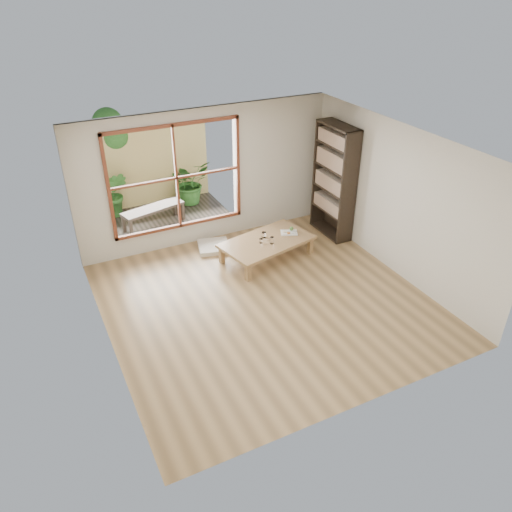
% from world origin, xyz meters
% --- Properties ---
extents(ground, '(5.00, 5.00, 0.00)m').
position_xyz_m(ground, '(0.00, 0.00, 0.00)').
color(ground, tan).
rests_on(ground, ground).
extents(low_table, '(1.85, 1.29, 0.37)m').
position_xyz_m(low_table, '(0.66, 1.24, 0.32)').
color(low_table, '#9F764D').
rests_on(low_table, ground).
extents(floor_cushion, '(0.70, 0.70, 0.08)m').
position_xyz_m(floor_cushion, '(-0.10, 2.00, 0.04)').
color(floor_cushion, white).
rests_on(floor_cushion, ground).
extents(bookshelf, '(0.36, 1.00, 2.23)m').
position_xyz_m(bookshelf, '(2.30, 1.56, 1.12)').
color(bookshelf, black).
rests_on(bookshelf, ground).
extents(glass_tall, '(0.07, 0.07, 0.13)m').
position_xyz_m(glass_tall, '(0.69, 1.09, 0.43)').
color(glass_tall, silver).
rests_on(glass_tall, low_table).
extents(glass_mid, '(0.08, 0.08, 0.11)m').
position_xyz_m(glass_mid, '(0.67, 1.37, 0.42)').
color(glass_mid, silver).
rests_on(glass_mid, low_table).
extents(glass_short, '(0.07, 0.07, 0.09)m').
position_xyz_m(glass_short, '(0.68, 1.39, 0.41)').
color(glass_short, silver).
rests_on(glass_short, low_table).
extents(glass_small, '(0.06, 0.06, 0.08)m').
position_xyz_m(glass_small, '(0.52, 1.21, 0.41)').
color(glass_small, silver).
rests_on(glass_small, low_table).
extents(food_tray, '(0.37, 0.33, 0.10)m').
position_xyz_m(food_tray, '(1.18, 1.31, 0.39)').
color(food_tray, white).
rests_on(food_tray, low_table).
extents(deck, '(2.80, 2.00, 0.05)m').
position_xyz_m(deck, '(-0.60, 3.56, 0.00)').
color(deck, '#393029').
rests_on(deck, ground).
extents(garden_bench, '(1.37, 0.70, 0.42)m').
position_xyz_m(garden_bench, '(-0.86, 3.41, 0.38)').
color(garden_bench, black).
rests_on(garden_bench, deck).
extents(bamboo_fence, '(2.80, 0.06, 1.80)m').
position_xyz_m(bamboo_fence, '(-0.60, 4.56, 0.90)').
color(bamboo_fence, tan).
rests_on(bamboo_fence, ground).
extents(shrub_right, '(1.06, 0.98, 0.98)m').
position_xyz_m(shrub_right, '(0.23, 4.18, 0.52)').
color(shrub_right, '#306726').
rests_on(shrub_right, deck).
extents(shrub_left, '(0.66, 0.60, 1.00)m').
position_xyz_m(shrub_left, '(-1.43, 4.25, 0.52)').
color(shrub_left, '#306726').
rests_on(shrub_left, deck).
extents(garden_tree, '(1.04, 0.85, 2.22)m').
position_xyz_m(garden_tree, '(-1.28, 4.86, 1.63)').
color(garden_tree, '#4C3D2D').
rests_on(garden_tree, ground).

